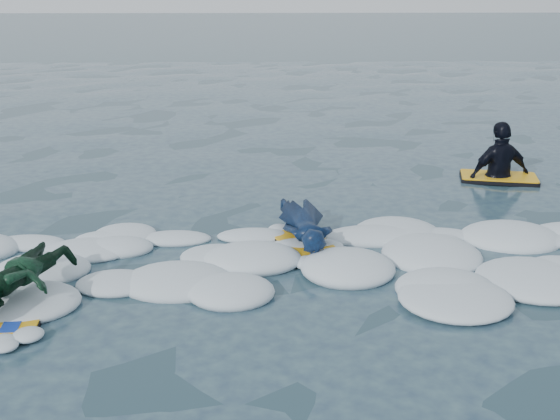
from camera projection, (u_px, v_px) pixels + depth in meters
The scene contains 5 objects.
ground at pixel (243, 295), 7.40m from camera, with size 120.00×120.00×0.00m, color #1B3942.
foam_band at pixel (245, 257), 8.38m from camera, with size 12.00×3.10×0.30m, color silver, non-canonical shape.
prone_woman_unit at pixel (305, 227), 8.76m from camera, with size 0.93×1.71×0.43m.
prone_child_unit at pixel (22, 285), 6.98m from camera, with size 1.08×1.50×0.54m.
waiting_rider_unit at pixel (499, 177), 11.49m from camera, with size 1.34×0.91×1.83m.
Camera 1 is at (0.24, -6.74, 3.19)m, focal length 45.00 mm.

